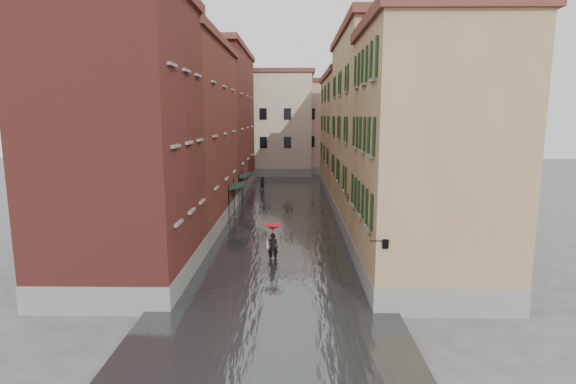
{
  "coord_description": "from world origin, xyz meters",
  "views": [
    {
      "loc": [
        0.89,
        -22.54,
        7.8
      ],
      "look_at": [
        0.47,
        5.6,
        3.0
      ],
      "focal_mm": 28.0,
      "sensor_mm": 36.0,
      "label": 1
    }
  ],
  "objects": [
    {
      "name": "awning_far",
      "position": [
        -3.49,
        17.23,
        2.46
      ],
      "size": [
        1.09,
        2.71,
        2.8
      ],
      "color": "black",
      "rests_on": "ground"
    },
    {
      "name": "building_left_mid",
      "position": [
        -7.0,
        9.0,
        6.25
      ],
      "size": [
        6.0,
        14.0,
        12.5
      ],
      "primitive_type": "cube",
      "color": "maroon",
      "rests_on": "ground"
    },
    {
      "name": "pedestrian_far",
      "position": [
        -2.4,
        23.76,
        0.76
      ],
      "size": [
        0.9,
        0.8,
        1.53
      ],
      "primitive_type": "imported",
      "rotation": [
        0.0,
        0.0,
        0.36
      ],
      "color": "black",
      "rests_on": "ground"
    },
    {
      "name": "building_right_near",
      "position": [
        7.0,
        -2.0,
        5.75
      ],
      "size": [
        6.0,
        8.0,
        11.5
      ],
      "primitive_type": "cube",
      "color": "#8D6949",
      "rests_on": "ground"
    },
    {
      "name": "building_left_near",
      "position": [
        -7.0,
        -2.0,
        6.5
      ],
      "size": [
        6.0,
        8.0,
        13.0
      ],
      "primitive_type": "cube",
      "color": "maroon",
      "rests_on": "ground"
    },
    {
      "name": "building_right_far",
      "position": [
        7.0,
        24.0,
        5.75
      ],
      "size": [
        6.0,
        16.0,
        11.5
      ],
      "primitive_type": "cube",
      "color": "#8D6949",
      "rests_on": "ground"
    },
    {
      "name": "window_planters",
      "position": [
        4.12,
        -0.78,
        3.51
      ],
      "size": [
        0.59,
        8.37,
        0.84
      ],
      "color": "brown",
      "rests_on": "ground"
    },
    {
      "name": "wall_lantern",
      "position": [
        4.33,
        -6.0,
        3.01
      ],
      "size": [
        0.71,
        0.22,
        0.35
      ],
      "color": "black",
      "rests_on": "ground"
    },
    {
      "name": "awning_near",
      "position": [
        -3.49,
        11.27,
        2.47
      ],
      "size": [
        1.09,
        2.95,
        2.8
      ],
      "color": "black",
      "rests_on": "ground"
    },
    {
      "name": "pedestrian_main",
      "position": [
        -0.28,
        0.78,
        1.28
      ],
      "size": [
        0.98,
        0.98,
        2.06
      ],
      "color": "black",
      "rests_on": "ground"
    },
    {
      "name": "floodwater",
      "position": [
        0.0,
        13.0,
        0.1
      ],
      "size": [
        10.0,
        60.0,
        0.2
      ],
      "primitive_type": "cube",
      "color": "#3E4245",
      "rests_on": "ground"
    },
    {
      "name": "building_end_cream",
      "position": [
        -3.0,
        38.0,
        6.5
      ],
      "size": [
        12.0,
        9.0,
        13.0
      ],
      "primitive_type": "cube",
      "color": "#BEAD97",
      "rests_on": "ground"
    },
    {
      "name": "building_right_mid",
      "position": [
        7.0,
        9.0,
        6.5
      ],
      "size": [
        6.0,
        14.0,
        13.0
      ],
      "primitive_type": "cube",
      "color": "tan",
      "rests_on": "ground"
    },
    {
      "name": "ground",
      "position": [
        0.0,
        0.0,
        0.0
      ],
      "size": [
        120.0,
        120.0,
        0.0
      ],
      "primitive_type": "plane",
      "color": "#505153",
      "rests_on": "ground"
    },
    {
      "name": "building_left_far",
      "position": [
        -7.0,
        24.0,
        7.0
      ],
      "size": [
        6.0,
        16.0,
        14.0
      ],
      "primitive_type": "cube",
      "color": "maroon",
      "rests_on": "ground"
    },
    {
      "name": "building_end_pink",
      "position": [
        6.0,
        40.0,
        6.0
      ],
      "size": [
        10.0,
        9.0,
        12.0
      ],
      "primitive_type": "cube",
      "color": "tan",
      "rests_on": "ground"
    }
  ]
}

